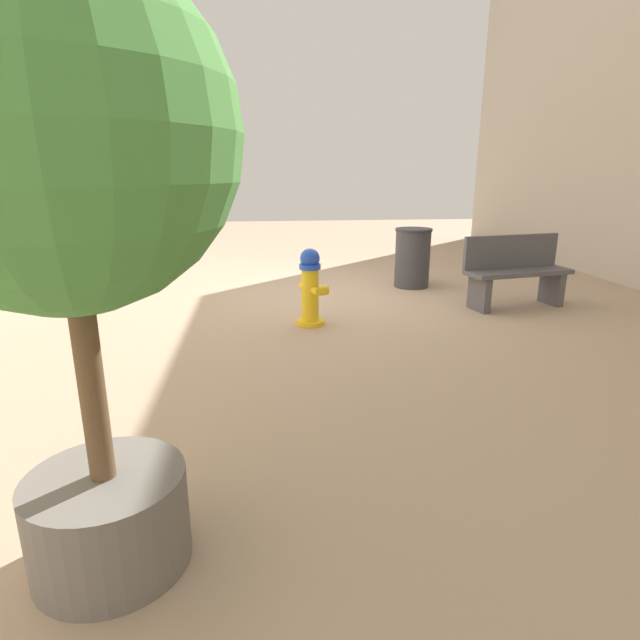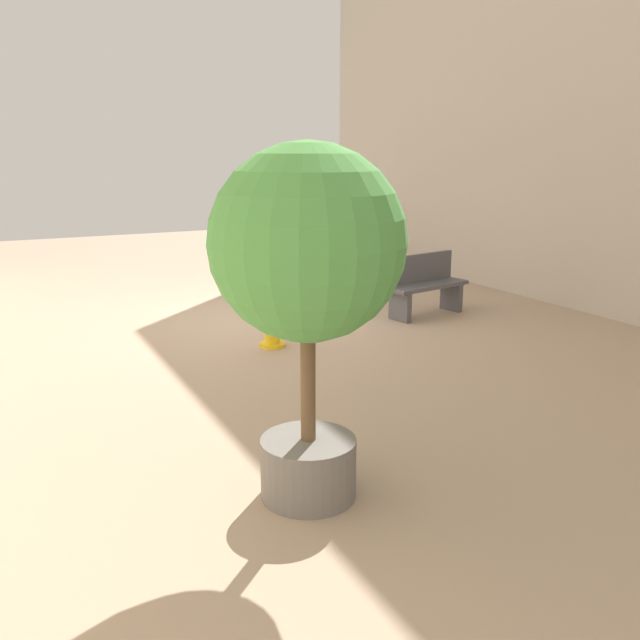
% 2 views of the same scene
% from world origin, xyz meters
% --- Properties ---
extents(ground_plane, '(23.40, 23.40, 0.00)m').
position_xyz_m(ground_plane, '(0.00, 0.00, 0.00)').
color(ground_plane, tan).
extents(fire_hydrant, '(0.41, 0.43, 0.91)m').
position_xyz_m(fire_hydrant, '(0.55, 1.49, 0.46)').
color(fire_hydrant, gold).
rests_on(fire_hydrant, ground_plane).
extents(bench_near, '(1.50, 0.70, 0.95)m').
position_xyz_m(bench_near, '(-2.26, 0.95, 0.48)').
color(bench_near, '#4C4C51').
rests_on(bench_near, ground_plane).
extents(planter_tree, '(1.37, 1.37, 2.60)m').
position_xyz_m(planter_tree, '(1.85, 5.26, 1.77)').
color(planter_tree, slate).
rests_on(planter_tree, ground_plane).
extents(trash_bin, '(0.57, 0.57, 0.92)m').
position_xyz_m(trash_bin, '(-1.24, -0.40, 0.46)').
color(trash_bin, '#38383D').
rests_on(trash_bin, ground_plane).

